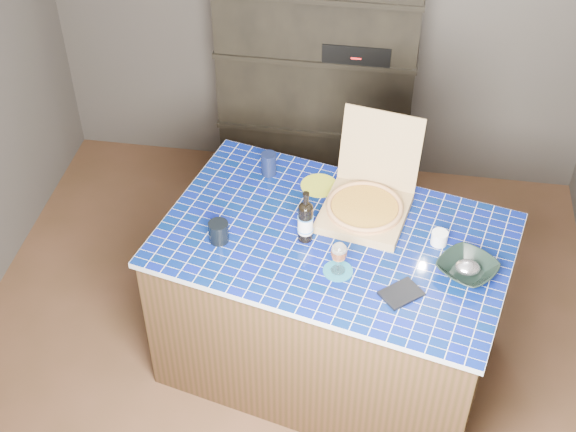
% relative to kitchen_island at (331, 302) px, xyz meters
% --- Properties ---
extents(room, '(3.50, 3.50, 3.50)m').
position_rel_kitchen_island_xyz_m(room, '(-0.28, -0.00, 0.80)').
color(room, brown).
rests_on(room, ground).
extents(shelving_unit, '(1.20, 0.41, 1.80)m').
position_rel_kitchen_island_xyz_m(shelving_unit, '(-0.28, 1.53, 0.45)').
color(shelving_unit, black).
rests_on(shelving_unit, floor).
extents(kitchen_island, '(1.84, 1.39, 0.90)m').
position_rel_kitchen_island_xyz_m(kitchen_island, '(0.00, 0.00, 0.00)').
color(kitchen_island, '#4B2F1D').
rests_on(kitchen_island, floor).
extents(pizza_box, '(0.49, 0.56, 0.44)m').
position_rel_kitchen_island_xyz_m(pizza_box, '(0.13, 0.20, 0.51)').
color(pizza_box, tan).
rests_on(pizza_box, kitchen_island).
extents(mead_bottle, '(0.08, 0.08, 0.28)m').
position_rel_kitchen_island_xyz_m(mead_bottle, '(-0.14, -0.03, 0.56)').
color(mead_bottle, black).
rests_on(mead_bottle, kitchen_island).
extents(teal_trivet, '(0.14, 0.14, 0.01)m').
position_rel_kitchen_island_xyz_m(teal_trivet, '(0.04, -0.22, 0.45)').
color(teal_trivet, '#165A73').
rests_on(teal_trivet, kitchen_island).
extents(wine_glass, '(0.07, 0.07, 0.17)m').
position_rel_kitchen_island_xyz_m(wine_glass, '(0.04, -0.22, 0.57)').
color(wine_glass, white).
rests_on(wine_glass, teal_trivet).
extents(tumbler, '(0.10, 0.10, 0.11)m').
position_rel_kitchen_island_xyz_m(tumbler, '(-0.54, -0.10, 0.50)').
color(tumbler, black).
rests_on(tumbler, kitchen_island).
extents(dvd_case, '(0.21, 0.21, 0.01)m').
position_rel_kitchen_island_xyz_m(dvd_case, '(0.33, -0.32, 0.46)').
color(dvd_case, black).
rests_on(dvd_case, kitchen_island).
extents(bowl, '(0.35, 0.35, 0.06)m').
position_rel_kitchen_island_xyz_m(bowl, '(0.62, -0.15, 0.48)').
color(bowl, black).
rests_on(bowl, kitchen_island).
extents(foil_contents, '(0.12, 0.10, 0.05)m').
position_rel_kitchen_island_xyz_m(foil_contents, '(0.62, -0.15, 0.49)').
color(foil_contents, silver).
rests_on(foil_contents, bowl).
extents(white_jar, '(0.08, 0.08, 0.07)m').
position_rel_kitchen_island_xyz_m(white_jar, '(0.49, 0.04, 0.48)').
color(white_jar, white).
rests_on(white_jar, kitchen_island).
extents(navy_cup, '(0.08, 0.08, 0.12)m').
position_rel_kitchen_island_xyz_m(navy_cup, '(-0.40, 0.44, 0.51)').
color(navy_cup, black).
rests_on(navy_cup, kitchen_island).
extents(green_trivet, '(0.19, 0.19, 0.01)m').
position_rel_kitchen_island_xyz_m(green_trivet, '(-0.12, 0.37, 0.45)').
color(green_trivet, '#AEB627').
rests_on(green_trivet, kitchen_island).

